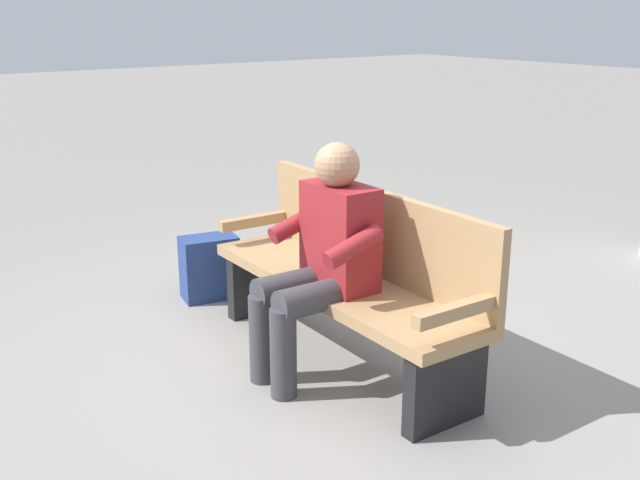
# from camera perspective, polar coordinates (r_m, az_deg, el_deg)

# --- Properties ---
(ground_plane) EXTENTS (40.00, 40.00, 0.00)m
(ground_plane) POSITION_cam_1_polar(r_m,az_deg,el_deg) (4.06, 1.43, -9.00)
(ground_plane) COLOR gray
(bench_near) EXTENTS (1.82, 0.55, 0.90)m
(bench_near) POSITION_cam_1_polar(r_m,az_deg,el_deg) (3.92, 2.32, -2.70)
(bench_near) COLOR #9E7A51
(bench_near) RESTS_ON ground
(person_seated) EXTENTS (0.58, 0.58, 1.18)m
(person_seated) POSITION_cam_1_polar(r_m,az_deg,el_deg) (3.68, 0.11, -1.22)
(person_seated) COLOR maroon
(person_seated) RESTS_ON ground
(backpack) EXTENTS (0.31, 0.39, 0.41)m
(backpack) POSITION_cam_1_polar(r_m,az_deg,el_deg) (4.87, -8.37, -2.08)
(backpack) COLOR navy
(backpack) RESTS_ON ground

